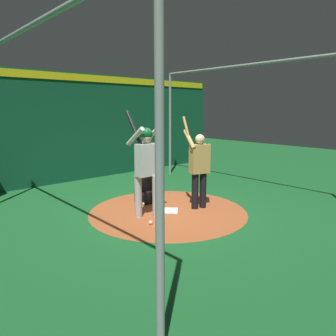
# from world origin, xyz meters

# --- Properties ---
(ground_plane) EXTENTS (27.24, 27.24, 0.00)m
(ground_plane) POSITION_xyz_m (0.00, 0.00, 0.00)
(ground_plane) COLOR #195B28
(dirt_circle) EXTENTS (3.38, 3.38, 0.01)m
(dirt_circle) POSITION_xyz_m (0.00, 0.00, 0.00)
(dirt_circle) COLOR #AD562D
(dirt_circle) RESTS_ON ground
(home_plate) EXTENTS (0.59, 0.59, 0.01)m
(home_plate) POSITION_xyz_m (0.00, 0.00, 0.01)
(home_plate) COLOR white
(home_plate) RESTS_ON dirt_circle
(batter) EXTENTS (0.68, 0.49, 2.15)m
(batter) POSITION_xyz_m (-0.02, -0.56, 1.11)
(batter) COLOR #B3B3B7
(batter) RESTS_ON ground
(catcher) EXTENTS (0.58, 0.40, 0.95)m
(catcher) POSITION_xyz_m (-0.79, 0.06, 0.37)
(catcher) COLOR black
(catcher) RESTS_ON ground
(visitor) EXTENTS (0.63, 0.51, 2.02)m
(visitor) POSITION_xyz_m (0.28, 0.66, 0.95)
(visitor) COLOR black
(visitor) RESTS_ON ground
(back_wall) EXTENTS (0.22, 11.24, 3.24)m
(back_wall) POSITION_xyz_m (-4.18, 0.00, 1.63)
(back_wall) COLOR #0F472D
(back_wall) RESTS_ON ground
(cage_frame) EXTENTS (6.00, 5.56, 3.31)m
(cage_frame) POSITION_xyz_m (0.00, 0.00, 2.31)
(cage_frame) COLOR gray
(cage_frame) RESTS_ON ground
(baseball_0) EXTENTS (0.07, 0.07, 0.07)m
(baseball_0) POSITION_xyz_m (-1.07, 0.05, 0.04)
(baseball_0) COLOR white
(baseball_0) RESTS_ON dirt_circle
(baseball_1) EXTENTS (0.07, 0.07, 0.07)m
(baseball_1) POSITION_xyz_m (-0.68, -0.14, 0.04)
(baseball_1) COLOR white
(baseball_1) RESTS_ON dirt_circle
(baseball_2) EXTENTS (0.07, 0.07, 0.07)m
(baseball_2) POSITION_xyz_m (0.38, -0.79, 0.04)
(baseball_2) COLOR white
(baseball_2) RESTS_ON dirt_circle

